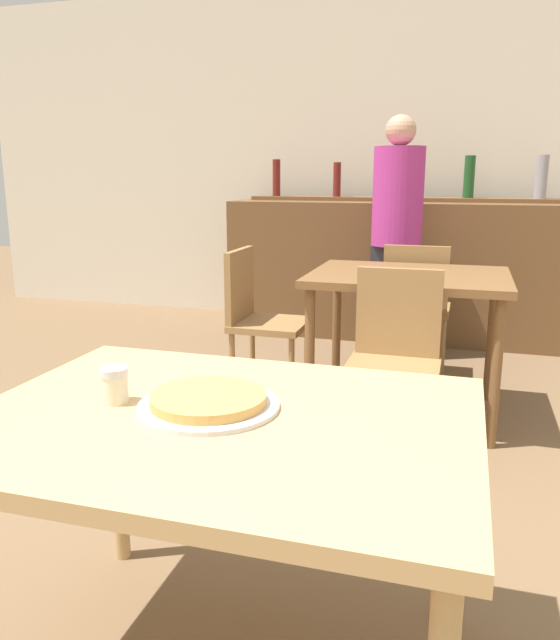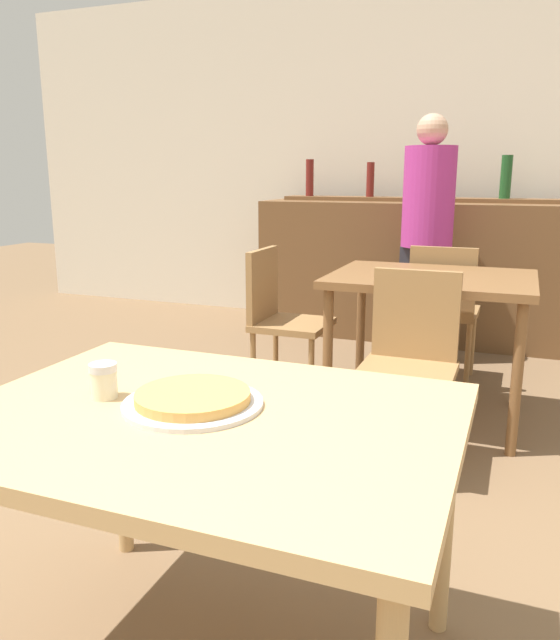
{
  "view_description": "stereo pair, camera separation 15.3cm",
  "coord_description": "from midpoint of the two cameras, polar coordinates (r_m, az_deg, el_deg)",
  "views": [
    {
      "loc": [
        0.52,
        -1.26,
        1.27
      ],
      "look_at": [
        -0.02,
        0.55,
        0.82
      ],
      "focal_mm": 35.0,
      "sensor_mm": 36.0,
      "label": 1
    },
    {
      "loc": [
        0.66,
        -1.21,
        1.27
      ],
      "look_at": [
        -0.02,
        0.55,
        0.82
      ],
      "focal_mm": 35.0,
      "sensor_mm": 36.0,
      "label": 2
    }
  ],
  "objects": [
    {
      "name": "dining_table_far",
      "position": [
        3.3,
        10.37,
        2.66
      ],
      "size": [
        1.01,
        0.79,
        0.76
      ],
      "color": "brown",
      "rests_on": "ground_plane"
    },
    {
      "name": "chair_far_side_left",
      "position": [
        3.51,
        -3.31,
        0.64
      ],
      "size": [
        0.4,
        0.4,
        0.85
      ],
      "rotation": [
        0.0,
        0.0,
        1.57
      ],
      "color": "olive",
      "rests_on": "ground_plane"
    },
    {
      "name": "wall_back",
      "position": [
        5.42,
        10.69,
        14.46
      ],
      "size": [
        8.0,
        0.05,
        2.8
      ],
      "color": "silver",
      "rests_on": "ground_plane"
    },
    {
      "name": "bar_back_shelf",
      "position": [
        5.05,
        10.89,
        11.44
      ],
      "size": [
        2.39,
        0.24,
        0.35
      ],
      "color": "brown",
      "rests_on": "bar_counter"
    },
    {
      "name": "person_standing",
      "position": [
        4.35,
        9.62,
        8.1
      ],
      "size": [
        0.34,
        0.34,
        1.64
      ],
      "color": "#2D2D38",
      "rests_on": "ground_plane"
    },
    {
      "name": "bar_counter",
      "position": [
        4.97,
        9.63,
        4.52
      ],
      "size": [
        2.6,
        0.56,
        1.05
      ],
      "color": "brown",
      "rests_on": "ground_plane"
    },
    {
      "name": "chair_far_side_front",
      "position": [
        2.78,
        8.89,
        -2.89
      ],
      "size": [
        0.4,
        0.4,
        0.85
      ],
      "color": "olive",
      "rests_on": "ground_plane"
    },
    {
      "name": "pizza_tray",
      "position": [
        1.51,
        -9.47,
        -7.44
      ],
      "size": [
        0.34,
        0.34,
        0.04
      ],
      "color": "silver",
      "rests_on": "dining_table_near"
    },
    {
      "name": "cheese_shaker",
      "position": [
        1.59,
        -17.51,
        -5.67
      ],
      "size": [
        0.07,
        0.07,
        0.09
      ],
      "color": "beige",
      "rests_on": "dining_table_near"
    },
    {
      "name": "dining_table_near",
      "position": [
        1.5,
        -8.33,
        -11.1
      ],
      "size": [
        1.17,
        0.89,
        0.72
      ],
      "color": "tan",
      "rests_on": "ground_plane"
    },
    {
      "name": "chair_far_side_back",
      "position": [
        3.88,
        11.22,
        1.62
      ],
      "size": [
        0.4,
        0.4,
        0.85
      ],
      "rotation": [
        0.0,
        0.0,
        3.14
      ],
      "color": "olive",
      "rests_on": "ground_plane"
    }
  ]
}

